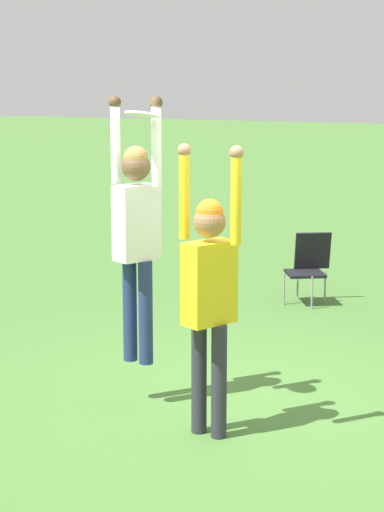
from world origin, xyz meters
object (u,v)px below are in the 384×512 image
person_jumping (137,223)px  camping_chair_2 (309,263)px  frisbee (142,114)px  person_defending (209,284)px

person_jumping → camping_chair_2: person_jumping is taller
frisbee → camping_chair_2: 4.66m
person_jumping → camping_chair_2: 4.16m
person_jumping → camping_chair_2: bearing=21.7°
person_jumping → frisbee: (0.21, -0.19, 0.90)m
camping_chair_2 → person_defending: bearing=66.9°
frisbee → camping_chair_2: size_ratio=0.31×
frisbee → camping_chair_2: bearing=97.2°
person_jumping → frisbee: bearing=-114.9°
person_defending → frisbee: 1.42m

